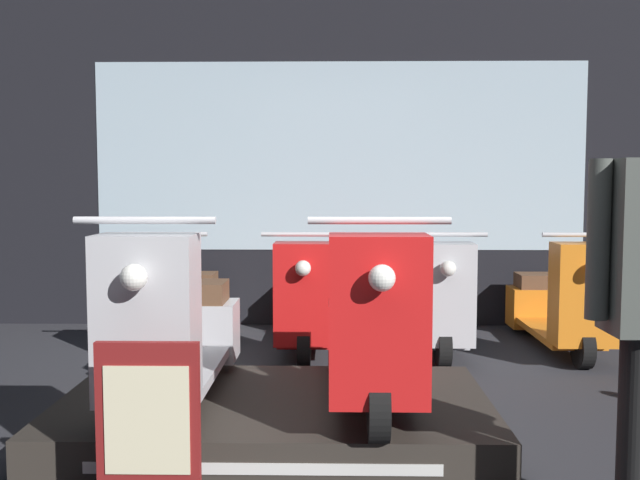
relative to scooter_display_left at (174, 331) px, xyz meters
The scene contains 9 objects.
shop_wall_back 3.32m from the scooter_display_left, 74.21° to the left, with size 8.06×0.09×3.20m.
display_platform 0.69m from the scooter_display_left, ahead, with size 2.21×1.30×0.20m.
scooter_display_left is the anchor object (origin of this frame).
scooter_display_right 0.99m from the scooter_display_left, ahead, with size 0.60×1.60×0.97m.
scooter_backrow_0 2.06m from the scooter_display_left, 101.13° to the left, with size 0.60×1.60×0.97m.
scooter_backrow_1 2.10m from the scooter_display_left, 73.56° to the left, with size 0.60×1.60×0.97m.
scooter_backrow_2 2.56m from the scooter_display_left, 51.80° to the left, with size 0.60×1.60×0.97m.
scooter_backrow_3 3.27m from the scooter_display_left, 38.02° to the left, with size 0.60×1.60×0.97m.
price_sign_board 0.88m from the scooter_display_left, 84.14° to the right, with size 0.40×0.04×0.71m.
Camera 1 is at (-0.06, -2.68, 1.31)m, focal length 40.00 mm.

